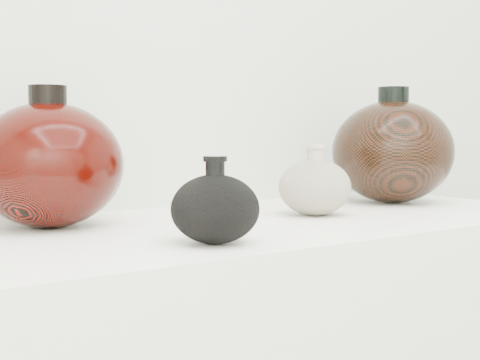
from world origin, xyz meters
TOP-DOWN VIEW (x-y plane):
  - black_gourd_vase at (-0.16, 0.80)m, footprint 0.15×0.15m
  - cream_gourd_vase at (0.14, 0.94)m, footprint 0.15×0.15m
  - left_round_pot at (-0.28, 1.06)m, footprint 0.24×0.24m
  - right_round_pot at (0.41, 1.00)m, footprint 0.28×0.28m

SIDE VIEW (x-z plane):
  - black_gourd_vase at x=-0.16m, z-range 0.89..1.00m
  - cream_gourd_vase at x=0.14m, z-range 0.89..1.01m
  - left_round_pot at x=-0.28m, z-range 0.89..1.10m
  - right_round_pot at x=0.41m, z-range 0.89..1.12m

